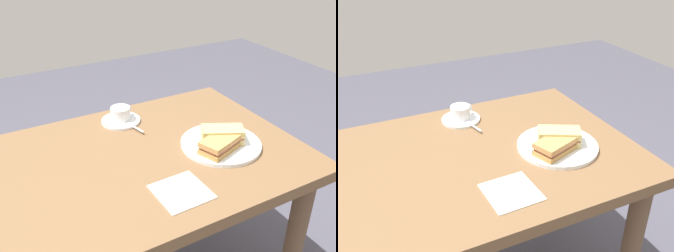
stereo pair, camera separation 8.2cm
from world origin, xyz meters
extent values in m
cube|color=brown|center=(0.00, 0.00, 0.69)|extent=(1.23, 0.76, 0.04)
cylinder|color=brown|center=(0.54, -0.31, 0.33)|extent=(0.07, 0.07, 0.67)
cylinder|color=brown|center=(0.54, 0.31, 0.33)|extent=(0.07, 0.07, 0.67)
cylinder|color=white|center=(0.34, -0.08, 0.72)|extent=(0.28, 0.28, 0.01)
cube|color=tan|center=(0.35, -0.07, 0.73)|extent=(0.16, 0.13, 0.02)
cube|color=#BD5448|center=(0.35, -0.07, 0.75)|extent=(0.15, 0.12, 0.01)
cube|color=tan|center=(0.35, -0.07, 0.76)|extent=(0.16, 0.13, 0.02)
cube|color=#B58645|center=(0.31, -0.12, 0.73)|extent=(0.16, 0.12, 0.02)
cube|color=#964F41|center=(0.31, -0.12, 0.75)|extent=(0.15, 0.11, 0.01)
cube|color=#B7844B|center=(0.31, -0.12, 0.76)|extent=(0.16, 0.12, 0.02)
cylinder|color=white|center=(0.10, 0.26, 0.71)|extent=(0.15, 0.15, 0.01)
cylinder|color=white|center=(0.10, 0.26, 0.74)|extent=(0.08, 0.08, 0.05)
cylinder|color=#AA8256|center=(0.10, 0.26, 0.77)|extent=(0.07, 0.07, 0.01)
torus|color=white|center=(0.14, 0.28, 0.74)|extent=(0.04, 0.02, 0.04)
cube|color=silver|center=(0.13, 0.16, 0.72)|extent=(0.02, 0.08, 0.00)
ellipsoid|color=silver|center=(0.12, 0.21, 0.72)|extent=(0.02, 0.03, 0.01)
cube|color=white|center=(0.09, -0.23, 0.71)|extent=(0.15, 0.15, 0.00)
camera|label=1|loc=(-0.37, -0.97, 1.40)|focal=40.26mm
camera|label=2|loc=(-0.30, -1.01, 1.40)|focal=40.26mm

